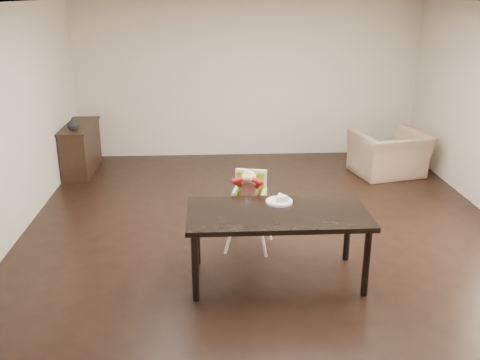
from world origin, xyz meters
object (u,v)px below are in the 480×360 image
object	(u,v)px
armchair	(390,147)
sideboard	(81,148)
high_chair	(249,192)
dining_table	(278,219)

from	to	relation	value
armchair	sideboard	bearing A→B (deg)	-18.06
high_chair	armchair	distance (m)	3.45
armchair	high_chair	bearing A→B (deg)	32.03
dining_table	sideboard	world-z (taller)	sideboard
armchair	dining_table	bearing A→B (deg)	42.51
dining_table	armchair	size ratio (longest dim) A/B	1.66
high_chair	armchair	size ratio (longest dim) A/B	0.87
high_chair	sideboard	distance (m)	3.85
armchair	sideboard	size ratio (longest dim) A/B	0.86
high_chair	sideboard	bearing A→B (deg)	144.74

